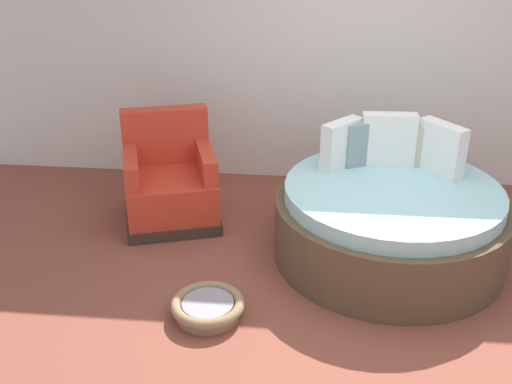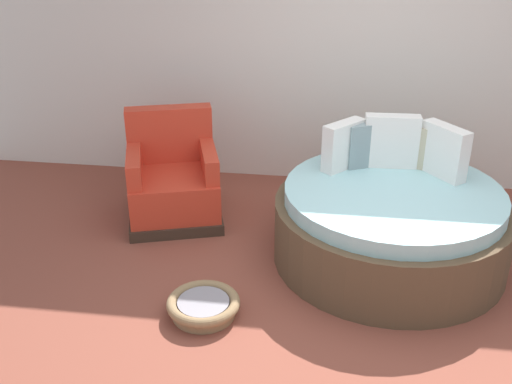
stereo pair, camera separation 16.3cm
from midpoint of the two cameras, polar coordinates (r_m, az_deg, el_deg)
name	(u,v)px [view 2 (the right image)]	position (r m, az deg, el deg)	size (l,w,h in m)	color
ground_plane	(360,309)	(4.43, 10.85, -10.81)	(8.00, 8.00, 0.02)	brown
back_wall	(368,39)	(5.90, 11.28, 13.94)	(8.00, 0.12, 2.84)	silver
round_daybed	(390,221)	(4.87, 13.46, -2.72)	(1.81, 1.81, 1.05)	brown
red_armchair	(173,182)	(5.41, -6.95, 0.93)	(1.00, 1.00, 0.94)	#38281E
pet_basket	(203,306)	(4.26, -3.85, -10.64)	(0.51, 0.51, 0.13)	#8E704C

